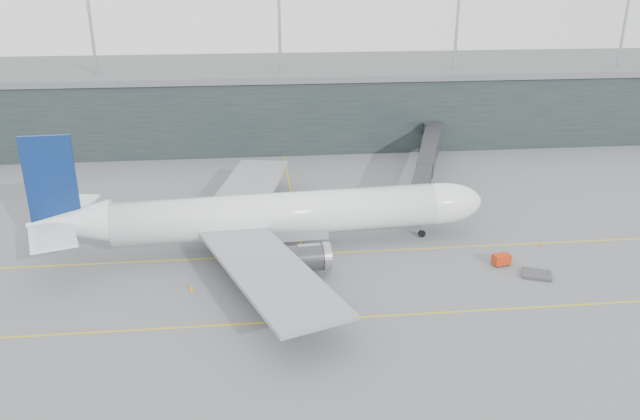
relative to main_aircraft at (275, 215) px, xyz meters
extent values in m
plane|color=slate|center=(-1.61, 1.65, -4.57)|extent=(320.00, 320.00, 0.00)
cube|color=gold|center=(-1.61, -2.35, -4.56)|extent=(160.00, 0.25, 0.02)
cube|color=gold|center=(-1.61, -18.35, -4.56)|extent=(160.00, 0.25, 0.02)
cube|color=gold|center=(3.39, 21.65, -4.56)|extent=(0.25, 60.00, 0.02)
cube|color=black|center=(-1.61, 59.65, 2.43)|extent=(240.00, 35.00, 14.00)
cube|color=#575A5C|center=(-1.61, 59.65, 10.03)|extent=(240.00, 36.00, 1.20)
cylinder|color=#9E9EA3|center=(-31.61, 49.65, 17.43)|extent=(0.60, 0.60, 14.00)
cylinder|color=#9E9EA3|center=(3.39, 49.65, 17.43)|extent=(0.60, 0.60, 14.00)
cylinder|color=#9E9EA3|center=(38.39, 49.65, 17.43)|extent=(0.60, 0.60, 14.00)
cylinder|color=#9E9EA3|center=(73.39, 49.65, 17.43)|extent=(0.60, 0.60, 14.00)
cylinder|color=white|center=(0.41, 0.03, 0.15)|extent=(41.24, 8.41, 5.52)
ellipsoid|color=white|center=(22.17, 1.58, 0.15)|extent=(11.95, 6.33, 5.52)
cone|color=white|center=(-24.90, -1.77, 0.77)|extent=(10.14, 5.98, 5.30)
cube|color=gray|center=(-0.48, -0.03, -1.99)|extent=(14.52, 5.45, 1.78)
cube|color=black|center=(25.54, 1.82, 1.04)|extent=(2.14, 2.80, 0.71)
cube|color=gray|center=(-1.27, -13.93, -0.74)|extent=(16.39, 27.00, 0.49)
cylinder|color=#393A3E|center=(2.79, -8.28, -2.26)|extent=(6.44, 3.55, 3.12)
cube|color=gray|center=(-3.23, 13.60, -0.74)|extent=(13.18, 26.92, 0.49)
cylinder|color=#393A3E|center=(1.59, 8.59, -2.26)|extent=(6.44, 3.55, 3.12)
cube|color=navy|center=(-26.23, -1.87, 6.38)|extent=(5.80, 0.85, 10.68)
cube|color=white|center=(-25.44, -6.72, 1.21)|extent=(7.25, 9.17, 0.31)
cube|color=white|center=(-26.13, 3.05, 1.21)|extent=(6.33, 8.80, 0.31)
cylinder|color=black|center=(19.95, 1.42, -4.08)|extent=(1.00, 0.42, 0.98)
cylinder|color=#9E9EA3|center=(19.95, 1.42, -3.41)|extent=(0.27, 0.27, 2.31)
cylinder|color=black|center=(-2.84, -4.49, -3.99)|extent=(1.19, 0.53, 1.16)
cylinder|color=black|center=(-3.44, 4.04, -3.99)|extent=(1.19, 0.53, 1.16)
cube|color=#26262A|center=(19.12, 1.89, 0.24)|extent=(4.04, 4.27, 2.69)
cube|color=#26262A|center=(21.71, 9.43, 0.24)|extent=(6.34, 12.60, 2.40)
cube|color=#26262A|center=(25.78, 21.25, 0.24)|extent=(6.56, 12.68, 2.50)
cube|color=#26262A|center=(29.84, 33.07, 0.24)|extent=(6.79, 12.76, 2.60)
cylinder|color=#9E9EA3|center=(21.93, 10.07, -2.75)|extent=(0.48, 0.48, 3.65)
cube|color=#393A3E|center=(21.93, 10.07, -4.24)|extent=(2.29, 1.99, 0.67)
cylinder|color=#26262A|center=(19.12, 42.15, 0.24)|extent=(3.85, 3.85, 2.88)
cylinder|color=#26262A|center=(19.12, 42.15, -2.84)|extent=(1.73, 1.73, 3.46)
cube|color=#B92D0D|center=(27.41, -8.03, -3.78)|extent=(2.27, 1.68, 1.21)
cylinder|color=black|center=(26.77, -8.63, -4.39)|extent=(0.39, 0.21, 0.37)
cylinder|color=black|center=(28.24, -8.35, -4.39)|extent=(0.39, 0.21, 0.37)
cylinder|color=black|center=(26.59, -7.72, -4.39)|extent=(0.39, 0.21, 0.37)
cylinder|color=black|center=(28.06, -7.43, -4.39)|extent=(0.39, 0.21, 0.37)
cube|color=#3C3B40|center=(30.56, -11.28, -4.37)|extent=(4.10, 3.75, 0.33)
cube|color=#393A3E|center=(-5.51, 11.66, -4.44)|extent=(2.13, 1.86, 0.18)
cube|color=#A2A6AD|center=(-5.51, 11.66, -3.62)|extent=(1.75, 1.69, 1.37)
cube|color=navy|center=(-5.51, 11.66, -2.91)|extent=(1.81, 1.74, 0.07)
cube|color=#393A3E|center=(-2.78, 13.18, -4.44)|extent=(2.13, 1.87, 0.18)
cube|color=silver|center=(-2.78, 13.18, -3.62)|extent=(1.76, 1.69, 1.36)
cube|color=navy|center=(-2.78, 13.18, -2.91)|extent=(1.81, 1.75, 0.07)
cube|color=#393A3E|center=(-1.70, 13.09, -4.41)|extent=(2.21, 1.81, 0.21)
cube|color=#B3B6C0|center=(-1.70, 13.09, -3.46)|extent=(1.78, 1.68, 1.60)
cube|color=navy|center=(-1.70, 13.09, -2.63)|extent=(1.84, 1.74, 0.09)
cone|color=#E55C0C|center=(34.71, -3.32, -4.27)|extent=(0.39, 0.39, 0.61)
cone|color=orange|center=(5.77, -16.85, -4.18)|extent=(0.50, 0.50, 0.79)
cone|color=#D24B0B|center=(6.97, 11.67, -4.26)|extent=(0.40, 0.40, 0.63)
cone|color=orange|center=(-9.96, -10.59, -4.18)|extent=(0.49, 0.49, 0.78)
camera|label=1|loc=(-2.16, -74.33, 29.70)|focal=35.00mm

